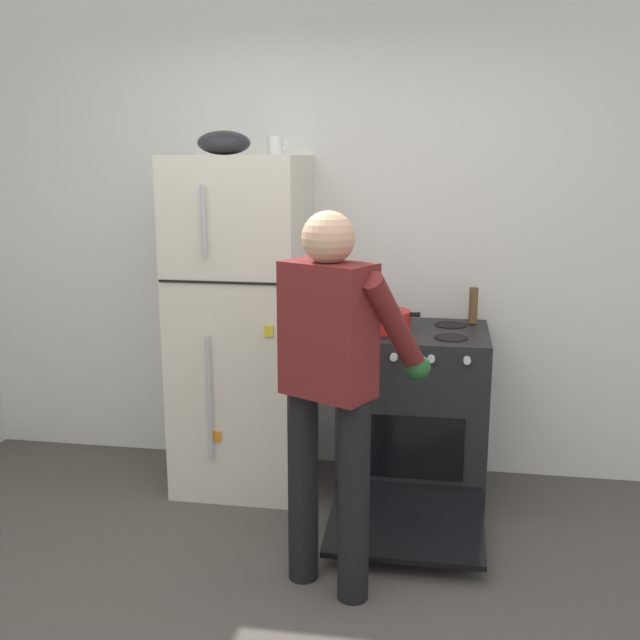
{
  "coord_description": "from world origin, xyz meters",
  "views": [
    {
      "loc": [
        0.62,
        -2.26,
        1.8
      ],
      "look_at": [
        0.02,
        1.32,
        1.0
      ],
      "focal_mm": 41.8,
      "sensor_mm": 36.0,
      "label": 1
    }
  ],
  "objects_px": {
    "refrigerator": "(243,324)",
    "red_pot": "(385,320)",
    "coffee_mug": "(276,146)",
    "stove_range": "(413,415)",
    "mixing_bowl": "(224,143)",
    "pepper_mill": "(473,305)",
    "person_cook": "(333,371)"
  },
  "relations": [
    {
      "from": "refrigerator",
      "to": "red_pot",
      "type": "bearing_deg",
      "value": -3.67
    },
    {
      "from": "red_pot",
      "to": "coffee_mug",
      "type": "bearing_deg",
      "value": 170.42
    },
    {
      "from": "stove_range",
      "to": "mixing_bowl",
      "type": "distance_m",
      "value": 1.75
    },
    {
      "from": "refrigerator",
      "to": "pepper_mill",
      "type": "distance_m",
      "value": 1.26
    },
    {
      "from": "refrigerator",
      "to": "person_cook",
      "type": "relative_size",
      "value": 1.13
    },
    {
      "from": "person_cook",
      "to": "coffee_mug",
      "type": "bearing_deg",
      "value": 114.18
    },
    {
      "from": "red_pot",
      "to": "refrigerator",
      "type": "bearing_deg",
      "value": 176.33
    },
    {
      "from": "stove_range",
      "to": "coffee_mug",
      "type": "relative_size",
      "value": 10.85
    },
    {
      "from": "refrigerator",
      "to": "mixing_bowl",
      "type": "bearing_deg",
      "value": 179.79
    },
    {
      "from": "coffee_mug",
      "to": "stove_range",
      "type": "bearing_deg",
      "value": -5.15
    },
    {
      "from": "refrigerator",
      "to": "coffee_mug",
      "type": "bearing_deg",
      "value": 15.4
    },
    {
      "from": "coffee_mug",
      "to": "mixing_bowl",
      "type": "bearing_deg",
      "value": -169.22
    },
    {
      "from": "refrigerator",
      "to": "red_pot",
      "type": "relative_size",
      "value": 4.9
    },
    {
      "from": "stove_range",
      "to": "red_pot",
      "type": "height_order",
      "value": "red_pot"
    },
    {
      "from": "red_pot",
      "to": "stove_range",
      "type": "bearing_deg",
      "value": 11.37
    },
    {
      "from": "coffee_mug",
      "to": "refrigerator",
      "type": "bearing_deg",
      "value": -164.6
    },
    {
      "from": "stove_range",
      "to": "red_pot",
      "type": "relative_size",
      "value": 3.3
    },
    {
      "from": "refrigerator",
      "to": "mixing_bowl",
      "type": "height_order",
      "value": "mixing_bowl"
    },
    {
      "from": "refrigerator",
      "to": "stove_range",
      "type": "distance_m",
      "value": 1.04
    },
    {
      "from": "refrigerator",
      "to": "pepper_mill",
      "type": "relative_size",
      "value": 9.22
    },
    {
      "from": "refrigerator",
      "to": "pepper_mill",
      "type": "bearing_deg",
      "value": 9.21
    },
    {
      "from": "coffee_mug",
      "to": "mixing_bowl",
      "type": "height_order",
      "value": "mixing_bowl"
    },
    {
      "from": "person_cook",
      "to": "mixing_bowl",
      "type": "xyz_separation_m",
      "value": [
        -0.72,
        0.97,
        0.92
      ]
    },
    {
      "from": "refrigerator",
      "to": "pepper_mill",
      "type": "height_order",
      "value": "refrigerator"
    },
    {
      "from": "refrigerator",
      "to": "mixing_bowl",
      "type": "relative_size",
      "value": 6.57
    },
    {
      "from": "coffee_mug",
      "to": "pepper_mill",
      "type": "height_order",
      "value": "coffee_mug"
    },
    {
      "from": "pepper_mill",
      "to": "refrigerator",
      "type": "bearing_deg",
      "value": -170.79
    },
    {
      "from": "red_pot",
      "to": "pepper_mill",
      "type": "distance_m",
      "value": 0.53
    },
    {
      "from": "coffee_mug",
      "to": "pepper_mill",
      "type": "xyz_separation_m",
      "value": [
        1.05,
        0.15,
        -0.84
      ]
    },
    {
      "from": "stove_range",
      "to": "pepper_mill",
      "type": "distance_m",
      "value": 0.68
    },
    {
      "from": "red_pot",
      "to": "coffee_mug",
      "type": "xyz_separation_m",
      "value": [
        -0.59,
        0.1,
        0.89
      ]
    },
    {
      "from": "pepper_mill",
      "to": "mixing_bowl",
      "type": "height_order",
      "value": "mixing_bowl"
    }
  ]
}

